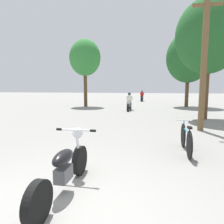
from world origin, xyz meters
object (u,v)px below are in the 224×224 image
object	(u,v)px
utility_pole	(204,60)
bicycle_parked	(186,139)
motorcycle_foreground	(65,168)
motorcycle_rider_far	(142,97)
roadside_tree_left	(85,58)
roadside_tree_right_far	(188,58)
motorcycle_rider_lead	(129,103)
roadside_tree_right_near	(209,36)

from	to	relation	value
utility_pole	bicycle_parked	size ratio (longest dim) A/B	3.19
motorcycle_foreground	motorcycle_rider_far	distance (m)	22.89
roadside_tree_left	motorcycle_rider_far	xyz separation A→B (m)	(4.84, 8.06, -3.91)
roadside_tree_left	motorcycle_foreground	distance (m)	16.05
roadside_tree_right_far	roadside_tree_left	size ratio (longest dim) A/B	1.09
utility_pole	roadside_tree_left	size ratio (longest dim) A/B	0.91
motorcycle_rider_far	bicycle_parked	distance (m)	20.41
utility_pole	motorcycle_rider_lead	distance (m)	8.00
utility_pole	roadside_tree_right_near	bearing A→B (deg)	74.20
roadside_tree_right_near	bicycle_parked	distance (m)	7.79
roadside_tree_left	motorcycle_rider_far	distance (m)	10.18
roadside_tree_left	bicycle_parked	world-z (taller)	roadside_tree_left
motorcycle_rider_far	roadside_tree_right_near	bearing A→B (deg)	-73.46
motorcycle_rider_lead	bicycle_parked	world-z (taller)	motorcycle_rider_lead
roadside_tree_right_far	motorcycle_foreground	distance (m)	17.36
roadside_tree_left	motorcycle_rider_lead	bearing A→B (deg)	-29.46
roadside_tree_left	motorcycle_rider_far	size ratio (longest dim) A/B	3.01
motorcycle_rider_far	motorcycle_foreground	bearing A→B (deg)	-90.49
roadside_tree_right_near	roadside_tree_left	world-z (taller)	roadside_tree_right_near
roadside_tree_left	motorcycle_rider_lead	world-z (taller)	roadside_tree_left
roadside_tree_right_near	motorcycle_foreground	world-z (taller)	roadside_tree_right_near
motorcycle_rider_far	roadside_tree_right_far	bearing A→B (deg)	-56.53
roadside_tree_right_near	motorcycle_foreground	bearing A→B (deg)	-116.03
motorcycle_foreground	motorcycle_rider_far	size ratio (longest dim) A/B	1.05
utility_pole	motorcycle_rider_lead	xyz separation A→B (m)	(-3.71, 6.70, -2.33)
motorcycle_rider_far	bicycle_parked	size ratio (longest dim) A/B	1.17
roadside_tree_right_far	motorcycle_rider_lead	xyz separation A→B (m)	(-4.85, -3.91, -3.88)
utility_pole	roadside_tree_right_near	distance (m)	3.75
utility_pole	motorcycle_foreground	distance (m)	7.05
roadside_tree_right_far	motorcycle_rider_lead	bearing A→B (deg)	-141.13
motorcycle_foreground	motorcycle_rider_far	bearing A→B (deg)	89.51
roadside_tree_right_near	roadside_tree_right_far	size ratio (longest dim) A/B	0.98
utility_pole	roadside_tree_right_far	distance (m)	10.78
motorcycle_rider_lead	motorcycle_foreground	bearing A→B (deg)	-88.71
motorcycle_foreground	bicycle_parked	size ratio (longest dim) A/B	1.23
roadside_tree_right_near	motorcycle_rider_far	world-z (taller)	roadside_tree_right_near
roadside_tree_right_near	bicycle_parked	world-z (taller)	roadside_tree_right_near
motorcycle_foreground	roadside_tree_right_near	bearing A→B (deg)	63.97
roadside_tree_right_near	bicycle_parked	size ratio (longest dim) A/B	3.76
roadside_tree_left	bicycle_parked	xyz separation A→B (m)	(7.02, -12.23, -4.05)
roadside_tree_right_near	roadside_tree_right_far	distance (m)	7.37
roadside_tree_right_near	roadside_tree_left	distance (m)	10.77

